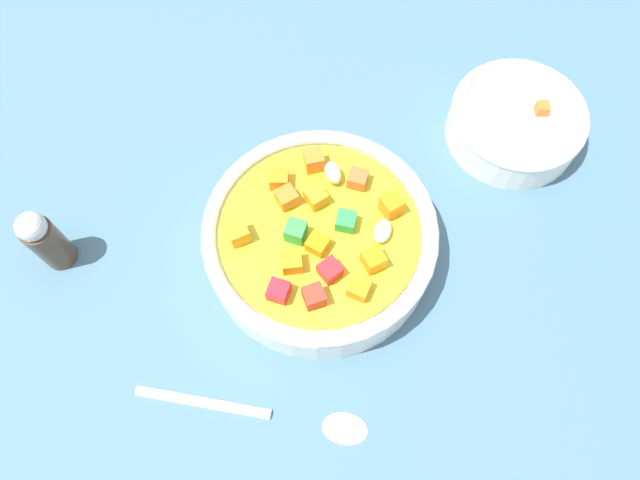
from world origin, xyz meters
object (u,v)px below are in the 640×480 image
object	(u,v)px
spoon	(275,415)
side_bowl_small	(516,122)
pepper_shaker	(45,239)
soup_bowl_main	(320,238)

from	to	relation	value
spoon	side_bowl_small	distance (cm)	36.25
spoon	pepper_shaker	world-z (taller)	pepper_shaker
side_bowl_small	soup_bowl_main	bearing A→B (deg)	158.93
soup_bowl_main	side_bowl_small	world-z (taller)	soup_bowl_main
soup_bowl_main	pepper_shaker	xyz separation A→B (cm)	(-14.28, 19.25, 1.02)
side_bowl_small	pepper_shaker	world-z (taller)	pepper_shaker
pepper_shaker	spoon	bearing A→B (deg)	-90.01
side_bowl_small	pepper_shaker	distance (cm)	45.51
soup_bowl_main	pepper_shaker	distance (cm)	23.99
side_bowl_small	pepper_shaker	size ratio (longest dim) A/B	1.73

